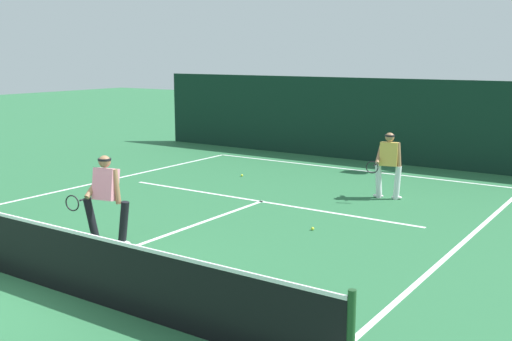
{
  "coord_description": "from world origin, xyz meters",
  "views": [
    {
      "loc": [
        7.8,
        -5.42,
        3.44
      ],
      "look_at": [
        0.63,
        5.17,
        1.0
      ],
      "focal_mm": 42.87,
      "sensor_mm": 36.0,
      "label": 1
    }
  ],
  "objects_px": {
    "player_far": "(388,163)",
    "tennis_ball_extra": "(242,175)",
    "player_near": "(106,195)",
    "tennis_ball": "(313,229)"
  },
  "relations": [
    {
      "from": "tennis_ball",
      "to": "tennis_ball_extra",
      "type": "height_order",
      "value": "same"
    },
    {
      "from": "tennis_ball_extra",
      "to": "player_near",
      "type": "bearing_deg",
      "value": -76.4
    },
    {
      "from": "player_far",
      "to": "tennis_ball_extra",
      "type": "height_order",
      "value": "player_far"
    },
    {
      "from": "tennis_ball",
      "to": "tennis_ball_extra",
      "type": "distance_m",
      "value": 5.64
    },
    {
      "from": "tennis_ball",
      "to": "player_near",
      "type": "bearing_deg",
      "value": -133.56
    },
    {
      "from": "player_near",
      "to": "tennis_ball",
      "type": "bearing_deg",
      "value": -145.06
    },
    {
      "from": "player_far",
      "to": "tennis_ball",
      "type": "xyz_separation_m",
      "value": [
        -0.18,
        -3.4,
        -0.85
      ]
    },
    {
      "from": "player_far",
      "to": "tennis_ball_extra",
      "type": "xyz_separation_m",
      "value": [
        -4.48,
        0.24,
        -0.85
      ]
    },
    {
      "from": "player_near",
      "to": "tennis_ball",
      "type": "relative_size",
      "value": 25.03
    },
    {
      "from": "player_near",
      "to": "player_far",
      "type": "bearing_deg",
      "value": -126.37
    }
  ]
}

